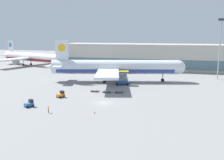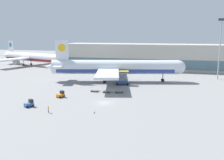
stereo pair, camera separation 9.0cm
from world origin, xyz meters
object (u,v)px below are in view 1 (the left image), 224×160
at_px(airplane_main, 113,68).
at_px(baggage_tug_foreground, 29,104).
at_px(scissor_lift_loader, 122,79).
at_px(baggage_tug_mid, 61,95).
at_px(baggage_dolly_second, 107,92).
at_px(light_mast, 220,45).
at_px(baggage_dolly_lead, 95,91).
at_px(traffic_cone_near, 94,112).
at_px(baggage_dolly_third, 119,92).
at_px(airplane_distant, 30,57).
at_px(ground_crew_near, 48,109).

xyz_separation_m(airplane_main, baggage_tug_foreground, (-12.55, -41.43, -4.96)).
relative_size(scissor_lift_loader, baggage_tug_mid, 2.06).
bearing_deg(baggage_dolly_second, scissor_lift_loader, 77.43).
height_order(light_mast, baggage_tug_mid, light_mast).
relative_size(light_mast, baggage_dolly_lead, 6.93).
bearing_deg(baggage_dolly_second, light_mast, 38.66).
distance_m(baggage_dolly_second, traffic_cone_near, 22.21).
xyz_separation_m(baggage_dolly_lead, traffic_cone_near, (7.60, -22.23, -0.12)).
xyz_separation_m(light_mast, baggage_dolly_third, (-35.53, -36.53, -14.49)).
xyz_separation_m(scissor_lift_loader, baggage_tug_mid, (-14.09, -24.33, -1.17)).
relative_size(airplane_main, baggage_dolly_lead, 15.21).
bearing_deg(baggage_tug_foreground, baggage_dolly_third, -11.97).
xyz_separation_m(airplane_distant, baggage_dolly_second, (66.46, -57.44, -4.83)).
distance_m(airplane_distant, baggage_dolly_third, 90.73).
xyz_separation_m(airplane_main, baggage_dolly_third, (7.22, -19.32, -5.45)).
distance_m(baggage_tug_mid, baggage_dolly_lead, 12.58).
distance_m(light_mast, scissor_lift_loader, 45.76).
bearing_deg(airplane_distant, baggage_tug_foreground, -39.00).
height_order(light_mast, ground_crew_near, light_mast).
relative_size(scissor_lift_loader, baggage_dolly_second, 1.54).
distance_m(light_mast, ground_crew_near, 79.44).
xyz_separation_m(scissor_lift_loader, baggage_dolly_third, (2.13, -13.91, -1.66)).
distance_m(light_mast, traffic_cone_near, 71.07).
height_order(baggage_dolly_lead, ground_crew_near, ground_crew_near).
height_order(baggage_tug_foreground, ground_crew_near, baggage_tug_foreground).
height_order(airplane_distant, baggage_tug_mid, airplane_distant).
relative_size(airplane_distant, scissor_lift_loader, 8.70).
xyz_separation_m(airplane_main, baggage_dolly_lead, (-1.30, -19.80, -5.45)).
height_order(airplane_main, baggage_dolly_third, airplane_main).
height_order(baggage_tug_foreground, baggage_dolly_lead, baggage_tug_foreground).
relative_size(airplane_main, baggage_tug_mid, 20.38).
bearing_deg(ground_crew_near, airplane_main, 135.87).
relative_size(baggage_dolly_third, ground_crew_near, 2.13).
bearing_deg(baggage_dolly_lead, airplane_distant, 132.87).
relative_size(baggage_tug_mid, traffic_cone_near, 5.09).
bearing_deg(baggage_tug_mid, baggage_dolly_third, -32.58).
bearing_deg(baggage_dolly_third, light_mast, 41.28).
relative_size(baggage_dolly_lead, ground_crew_near, 2.13).
xyz_separation_m(baggage_tug_mid, baggage_dolly_lead, (7.70, 9.95, -0.49)).
bearing_deg(light_mast, traffic_cone_near, -121.60).
bearing_deg(ground_crew_near, light_mast, 104.60).
distance_m(baggage_dolly_second, ground_crew_near, 25.99).
bearing_deg(baggage_tug_foreground, ground_crew_near, -84.05).
relative_size(scissor_lift_loader, baggage_dolly_third, 1.54).
bearing_deg(baggage_tug_foreground, airplane_main, 12.99).
distance_m(light_mast, baggage_dolly_second, 56.37).
distance_m(baggage_tug_foreground, traffic_cone_near, 18.88).
bearing_deg(ground_crew_near, baggage_tug_mid, 157.24).
xyz_separation_m(baggage_dolly_second, baggage_dolly_third, (4.20, 0.74, 0.00)).
height_order(scissor_lift_loader, baggage_dolly_third, scissor_lift_loader).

